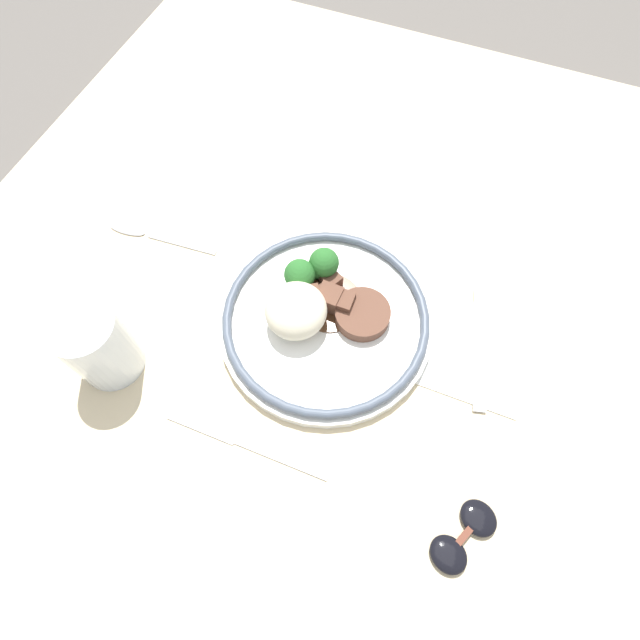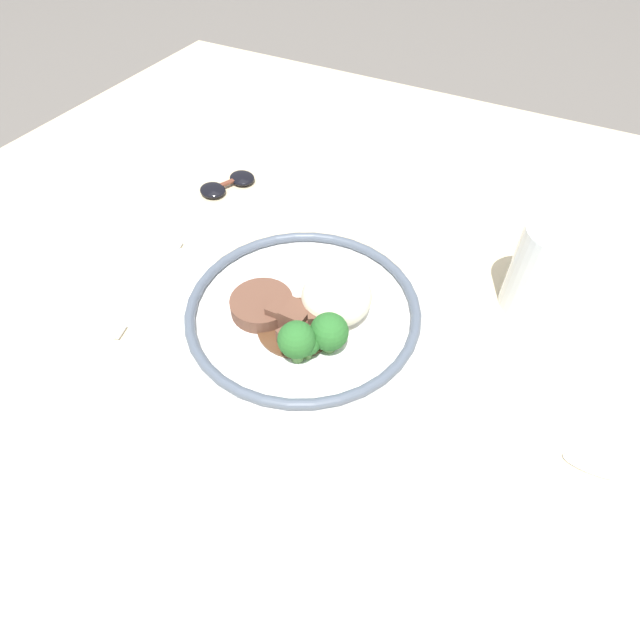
{
  "view_description": "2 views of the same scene",
  "coord_description": "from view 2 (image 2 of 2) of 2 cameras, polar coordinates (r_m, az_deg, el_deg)",
  "views": [
    {
      "loc": [
        -0.06,
        0.26,
        0.65
      ],
      "look_at": [
        0.04,
        0.01,
        0.09
      ],
      "focal_mm": 28.0,
      "sensor_mm": 36.0,
      "label": 1
    },
    {
      "loc": [
        0.24,
        -0.35,
        0.49
      ],
      "look_at": [
        0.07,
        -0.02,
        0.07
      ],
      "focal_mm": 28.0,
      "sensor_mm": 36.0,
      "label": 2
    }
  ],
  "objects": [
    {
      "name": "ground_plane",
      "position": [
        0.64,
        -4.68,
        -0.87
      ],
      "size": [
        8.0,
        8.0,
        0.0
      ],
      "primitive_type": "plane",
      "color": "#5B5651"
    },
    {
      "name": "dining_table",
      "position": [
        0.63,
        -4.81,
        0.53
      ],
      "size": [
        1.21,
        1.29,
        0.05
      ],
      "color": "beige",
      "rests_on": "ground"
    },
    {
      "name": "napkin",
      "position": [
        0.65,
        -17.42,
        3.49
      ],
      "size": [
        0.17,
        0.14,
        0.0
      ],
      "color": "white",
      "rests_on": "dining_table"
    },
    {
      "name": "plate",
      "position": [
        0.57,
        -1.58,
        0.9
      ],
      "size": [
        0.28,
        0.28,
        0.07
      ],
      "color": "white",
      "rests_on": "dining_table"
    },
    {
      "name": "juice_glass",
      "position": [
        0.63,
        24.27,
        4.77
      ],
      "size": [
        0.08,
        0.08,
        0.11
      ],
      "color": "#F4AD19",
      "rests_on": "dining_table"
    },
    {
      "name": "fork",
      "position": [
        0.67,
        -18.18,
        4.85
      ],
      "size": [
        0.06,
        0.17,
        0.0
      ],
      "rotation": [
        0.0,
        0.0,
        1.83
      ],
      "color": "silver",
      "rests_on": "napkin"
    },
    {
      "name": "knife",
      "position": [
        0.7,
        8.3,
        9.05
      ],
      "size": [
        0.21,
        0.01,
        0.0
      ],
      "rotation": [
        0.0,
        0.0,
        0.01
      ],
      "color": "silver",
      "rests_on": "dining_table"
    },
    {
      "name": "spoon",
      "position": [
        0.54,
        26.63,
        -13.92
      ],
      "size": [
        0.17,
        0.03,
        0.01
      ],
      "rotation": [
        0.0,
        0.0,
        0.08
      ],
      "color": "silver",
      "rests_on": "dining_table"
    },
    {
      "name": "sunglasses",
      "position": [
        0.81,
        -10.52,
        15.05
      ],
      "size": [
        0.08,
        0.1,
        0.01
      ],
      "rotation": [
        0.0,
        0.0,
        -0.41
      ],
      "color": "black",
      "rests_on": "dining_table"
    }
  ]
}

